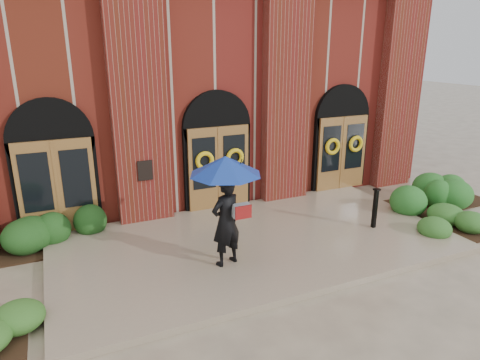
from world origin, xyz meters
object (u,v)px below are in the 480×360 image
metal_post (375,207)px  hedge_wall_right (435,191)px  hedge_wall_left (33,234)px  man_with_umbrella (226,190)px

metal_post → hedge_wall_right: 3.46m
hedge_wall_left → hedge_wall_right: bearing=-8.2°
metal_post → hedge_wall_left: metal_post is taller
hedge_wall_right → metal_post: bearing=-163.8°
hedge_wall_left → hedge_wall_right: (11.80, -1.70, 0.03)m
metal_post → hedge_wall_left: (-8.49, 2.66, -0.33)m
hedge_wall_left → metal_post: bearing=-17.4°
metal_post → hedge_wall_right: metal_post is taller
man_with_umbrella → hedge_wall_left: size_ratio=0.80×
man_with_umbrella → hedge_wall_left: man_with_umbrella is taller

